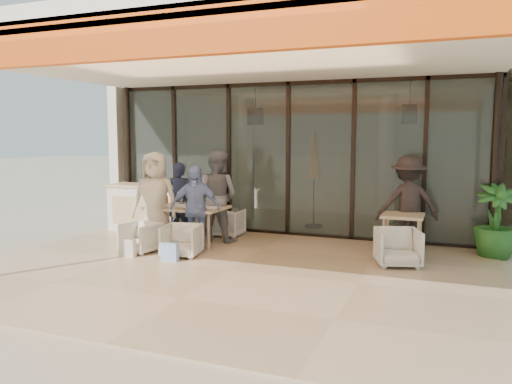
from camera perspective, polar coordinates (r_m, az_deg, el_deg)
ground at (r=7.88m, az=-3.10°, el=-9.00°), size 70.00×70.00×0.00m
terrace_floor at (r=7.88m, az=-3.10°, el=-8.97°), size 8.00×6.00×0.01m
terrace_structure at (r=7.45m, az=-4.13°, el=15.33°), size 8.00×6.00×3.40m
glass_storefront at (r=10.41m, az=3.70°, el=3.70°), size 8.08×0.10×3.20m
interior_block at (r=12.62m, az=6.97°, el=7.01°), size 9.05×3.62×3.52m
host_counter at (r=11.15m, az=-12.06°, el=-1.76°), size 1.85×0.65×1.04m
dining_table at (r=9.73m, az=-7.92°, el=-1.96°), size 1.50×0.90×0.93m
chair_far_left at (r=10.80m, az=-7.35°, el=-3.12°), size 0.76×0.74×0.62m
chair_far_right at (r=10.42m, az=-3.29°, el=-3.39°), size 0.64×0.60×0.63m
chair_near_left at (r=9.21m, az=-13.05°, el=-4.94°), size 0.69×0.66×0.61m
chair_near_right at (r=8.76m, az=-8.49°, el=-5.36°), size 0.70×0.67×0.63m
diner_navy at (r=10.30m, az=-8.72°, el=-0.96°), size 0.63×0.47×1.56m
diner_grey at (r=9.89m, az=-4.52°, el=-0.49°), size 0.91×0.72×1.81m
diner_cream at (r=9.52m, az=-11.45°, el=-0.90°), size 0.97×0.72×1.80m
diner_periwinkle at (r=9.11m, az=-6.98°, el=-1.87°), size 0.99×0.59×1.57m
tote_bag_cream at (r=8.91m, az=-14.49°, el=-6.25°), size 0.30×0.10×0.34m
tote_bag_blue at (r=8.46m, az=-9.83°, el=-6.82°), size 0.30×0.10×0.34m
side_table at (r=9.04m, az=16.42°, el=-3.11°), size 0.70×0.70×0.74m
side_chair at (r=8.36m, az=15.91°, el=-5.93°), size 0.82×0.80×0.68m
standing_woman at (r=9.42m, az=16.96°, el=-1.28°), size 1.29×1.00×1.75m
potted_palm at (r=9.52m, az=25.72°, el=-3.01°), size 0.84×0.84×1.28m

